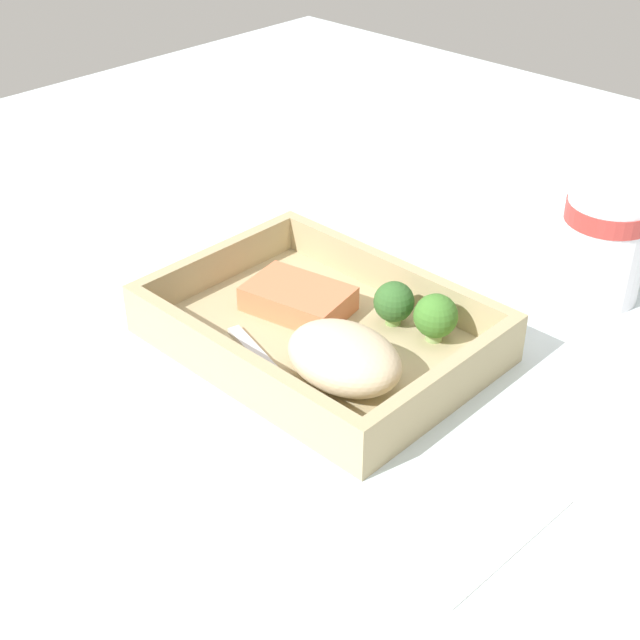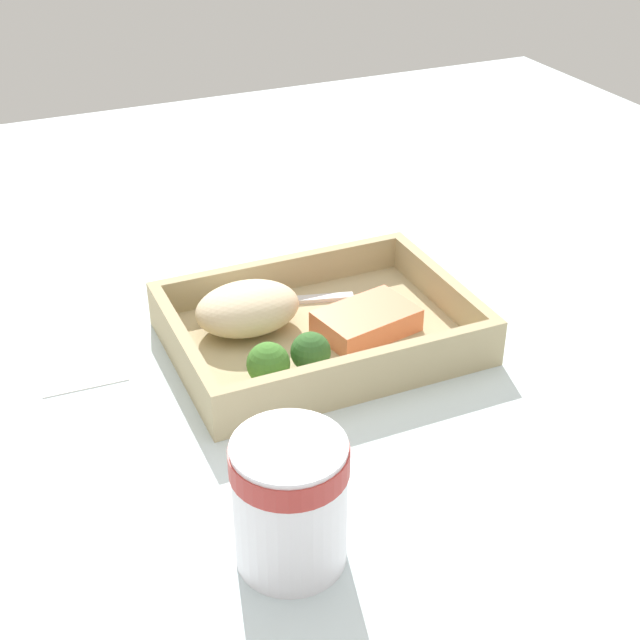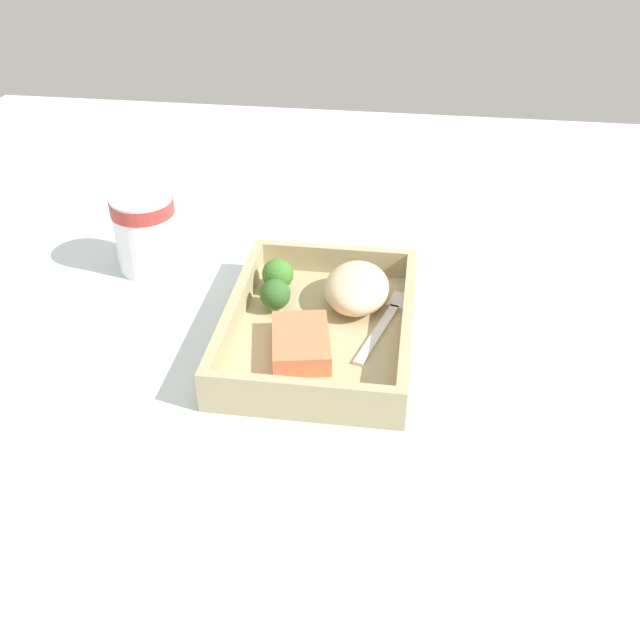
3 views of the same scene
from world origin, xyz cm
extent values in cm
cube|color=silver|center=(0.00, 0.00, -1.00)|extent=(160.00, 160.00, 2.00)
cube|color=tan|center=(0.00, 0.00, 0.60)|extent=(28.68, 20.99, 1.20)
cube|color=tan|center=(0.00, -9.90, 2.97)|extent=(28.68, 1.20, 3.55)
cube|color=tan|center=(0.00, 9.90, 2.97)|extent=(28.68, 1.20, 3.55)
cube|color=tan|center=(-13.74, 0.00, 2.97)|extent=(1.20, 18.59, 3.55)
cube|color=tan|center=(13.74, 0.00, 2.97)|extent=(1.20, 18.59, 3.55)
cube|color=#E4774E|center=(-4.27, 1.54, 2.38)|extent=(10.43, 7.95, 2.36)
ellipsoid|color=beige|center=(6.14, -3.59, 3.55)|extent=(10.39, 7.74, 4.69)
cylinder|color=#769D52|center=(3.51, 5.86, 1.83)|extent=(1.40, 1.40, 1.27)
sphere|color=#32622A|center=(3.51, 5.86, 3.48)|extent=(3.69, 3.69, 3.69)
cylinder|color=#89A762|center=(7.79, 6.35, 1.90)|extent=(1.48, 1.48, 1.39)
sphere|color=#417C2C|center=(7.79, 6.35, 3.67)|extent=(3.90, 3.90, 3.90)
cube|color=silver|center=(-0.35, -6.60, 1.42)|extent=(12.25, 4.35, 0.44)
cube|color=silver|center=(7.27, -8.69, 1.42)|extent=(3.86, 3.02, 0.44)
cylinder|color=white|center=(13.25, 24.89, 5.14)|extent=(7.95, 7.95, 10.27)
cylinder|color=#B23833|center=(13.25, 24.89, 8.95)|extent=(8.18, 8.18, 1.85)
cube|color=white|center=(22.38, -8.32, 0.12)|extent=(8.33, 13.84, 0.24)
camera|label=1|loc=(45.33, -47.17, 45.46)|focal=50.00mm
camera|label=2|loc=(29.82, 67.47, 47.82)|focal=50.00mm
camera|label=3|loc=(-69.82, -9.82, 50.81)|focal=42.00mm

